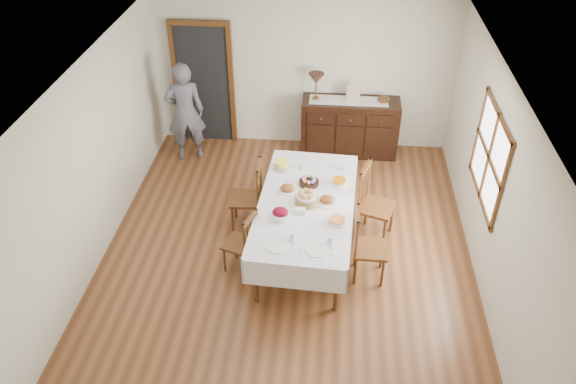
# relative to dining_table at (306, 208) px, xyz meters

# --- Properties ---
(ground) EXTENTS (6.00, 6.00, 0.00)m
(ground) POSITION_rel_dining_table_xyz_m (-0.24, -0.06, -0.74)
(ground) COLOR brown
(room_shell) EXTENTS (5.02, 6.02, 2.65)m
(room_shell) POSITION_rel_dining_table_xyz_m (-0.39, 0.36, 0.90)
(room_shell) COLOR silver
(room_shell) RESTS_ON ground
(dining_table) EXTENTS (1.36, 2.48, 0.83)m
(dining_table) POSITION_rel_dining_table_xyz_m (0.00, 0.00, 0.00)
(dining_table) COLOR white
(dining_table) RESTS_ON ground
(chair_left_near) EXTENTS (0.49, 0.49, 0.91)m
(chair_left_near) POSITION_rel_dining_table_xyz_m (-0.78, -0.43, -0.27)
(chair_left_near) COLOR #4F2C12
(chair_left_near) RESTS_ON ground
(chair_left_far) EXTENTS (0.47, 0.47, 1.06)m
(chair_left_far) POSITION_rel_dining_table_xyz_m (-0.83, 0.48, -0.20)
(chair_left_far) COLOR #4F2C12
(chair_left_far) RESTS_ON ground
(chair_right_near) EXTENTS (0.43, 0.43, 1.02)m
(chair_right_near) POSITION_rel_dining_table_xyz_m (0.79, -0.42, -0.22)
(chair_right_near) COLOR #4F2C12
(chair_right_near) RESTS_ON ground
(chair_right_far) EXTENTS (0.59, 0.59, 1.12)m
(chair_right_far) POSITION_rel_dining_table_xyz_m (0.90, 0.42, -0.17)
(chair_right_far) COLOR #4F2C12
(chair_right_far) RESTS_ON ground
(sideboard) EXTENTS (1.63, 0.59, 0.98)m
(sideboard) POSITION_rel_dining_table_xyz_m (0.58, 2.65, -0.25)
(sideboard) COLOR black
(sideboard) RESTS_ON ground
(person) EXTENTS (0.66, 0.52, 1.84)m
(person) POSITION_rel_dining_table_xyz_m (-2.14, 2.23, 0.18)
(person) COLOR #585765
(person) RESTS_ON ground
(bread_basket) EXTENTS (0.30, 0.30, 0.19)m
(bread_basket) POSITION_rel_dining_table_xyz_m (0.00, -0.03, 0.18)
(bread_basket) COLOR olive
(bread_basket) RESTS_ON dining_table
(egg_basket) EXTENTS (0.27, 0.27, 0.11)m
(egg_basket) POSITION_rel_dining_table_xyz_m (0.01, 0.40, 0.13)
(egg_basket) COLOR black
(egg_basket) RESTS_ON dining_table
(ham_platter_a) EXTENTS (0.27, 0.27, 0.11)m
(ham_platter_a) POSITION_rel_dining_table_xyz_m (-0.27, 0.23, 0.13)
(ham_platter_a) COLOR silver
(ham_platter_a) RESTS_ON dining_table
(ham_platter_b) EXTENTS (0.33, 0.33, 0.11)m
(ham_platter_b) POSITION_rel_dining_table_xyz_m (0.27, 0.02, 0.12)
(ham_platter_b) COLOR silver
(ham_platter_b) RESTS_ON dining_table
(beet_bowl) EXTENTS (0.22, 0.22, 0.16)m
(beet_bowl) POSITION_rel_dining_table_xyz_m (-0.30, -0.38, 0.17)
(beet_bowl) COLOR silver
(beet_bowl) RESTS_ON dining_table
(carrot_bowl) EXTENTS (0.19, 0.19, 0.08)m
(carrot_bowl) POSITION_rel_dining_table_xyz_m (0.41, 0.44, 0.14)
(carrot_bowl) COLOR silver
(carrot_bowl) RESTS_ON dining_table
(pineapple_bowl) EXTENTS (0.21, 0.21, 0.13)m
(pineapple_bowl) POSITION_rel_dining_table_xyz_m (-0.39, 0.74, 0.16)
(pineapple_bowl) COLOR tan
(pineapple_bowl) RESTS_ON dining_table
(casserole_dish) EXTENTS (0.22, 0.22, 0.07)m
(casserole_dish) POSITION_rel_dining_table_xyz_m (0.40, -0.40, 0.13)
(casserole_dish) COLOR silver
(casserole_dish) RESTS_ON dining_table
(butter_dish) EXTENTS (0.14, 0.10, 0.07)m
(butter_dish) POSITION_rel_dining_table_xyz_m (-0.07, -0.25, 0.13)
(butter_dish) COLOR silver
(butter_dish) RESTS_ON dining_table
(setting_left) EXTENTS (0.43, 0.31, 0.10)m
(setting_left) POSITION_rel_dining_table_xyz_m (-0.23, -0.86, 0.12)
(setting_left) COLOR silver
(setting_left) RESTS_ON dining_table
(setting_right) EXTENTS (0.43, 0.31, 0.10)m
(setting_right) POSITION_rel_dining_table_xyz_m (0.23, -0.88, 0.12)
(setting_right) COLOR silver
(setting_right) RESTS_ON dining_table
(glass_far_a) EXTENTS (0.07, 0.07, 0.10)m
(glass_far_a) POSITION_rel_dining_table_xyz_m (-0.11, 0.78, 0.14)
(glass_far_a) COLOR silver
(glass_far_a) RESTS_ON dining_table
(glass_far_b) EXTENTS (0.06, 0.06, 0.09)m
(glass_far_b) POSITION_rel_dining_table_xyz_m (0.48, 0.83, 0.14)
(glass_far_b) COLOR silver
(glass_far_b) RESTS_ON dining_table
(runner) EXTENTS (1.30, 0.35, 0.01)m
(runner) POSITION_rel_dining_table_xyz_m (0.53, 2.65, 0.25)
(runner) COLOR silver
(runner) RESTS_ON sideboard
(table_lamp) EXTENTS (0.26, 0.26, 0.46)m
(table_lamp) POSITION_rel_dining_table_xyz_m (-0.02, 2.67, 0.60)
(table_lamp) COLOR brown
(table_lamp) RESTS_ON sideboard
(picture_frame) EXTENTS (0.22, 0.08, 0.28)m
(picture_frame) POSITION_rel_dining_table_xyz_m (0.60, 2.63, 0.38)
(picture_frame) COLOR tan
(picture_frame) RESTS_ON sideboard
(deco_bowl) EXTENTS (0.20, 0.20, 0.06)m
(deco_bowl) POSITION_rel_dining_table_xyz_m (1.11, 2.69, 0.27)
(deco_bowl) COLOR #4F2C12
(deco_bowl) RESTS_ON sideboard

